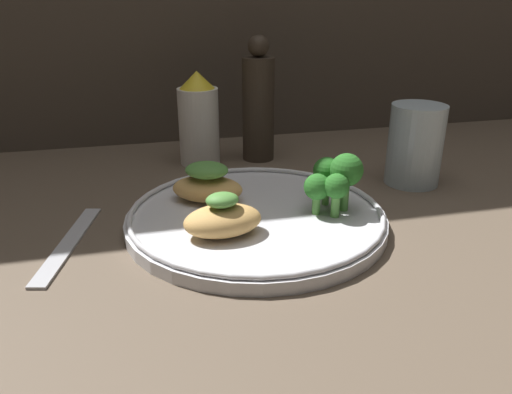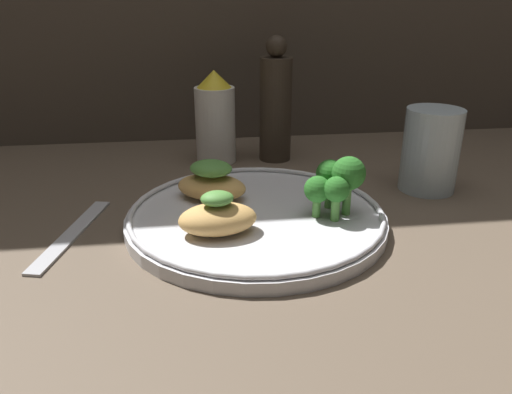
% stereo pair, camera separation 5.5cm
% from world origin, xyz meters
% --- Properties ---
extents(ground_plane, '(1.80, 1.80, 0.01)m').
position_xyz_m(ground_plane, '(0.00, 0.00, -0.01)').
color(ground_plane, brown).
extents(plate, '(0.29, 0.29, 0.02)m').
position_xyz_m(plate, '(0.00, 0.00, 0.01)').
color(plate, silver).
rests_on(plate, ground_plane).
extents(grilled_meat_front, '(0.09, 0.06, 0.05)m').
position_xyz_m(grilled_meat_front, '(-0.04, -0.04, 0.03)').
color(grilled_meat_front, tan).
rests_on(grilled_meat_front, plate).
extents(grilled_meat_middle, '(0.10, 0.08, 0.05)m').
position_xyz_m(grilled_meat_middle, '(-0.05, 0.05, 0.03)').
color(grilled_meat_middle, tan).
rests_on(grilled_meat_middle, plate).
extents(broccoli_bunch, '(0.07, 0.06, 0.07)m').
position_xyz_m(broccoli_bunch, '(0.09, -0.01, 0.05)').
color(broccoli_bunch, '#569942').
rests_on(broccoli_bunch, plate).
extents(sauce_bottle, '(0.06, 0.06, 0.14)m').
position_xyz_m(sauce_bottle, '(-0.03, 0.23, 0.07)').
color(sauce_bottle, white).
rests_on(sauce_bottle, ground_plane).
extents(pepper_grinder, '(0.05, 0.05, 0.19)m').
position_xyz_m(pepper_grinder, '(0.06, 0.23, 0.08)').
color(pepper_grinder, '#382D23').
rests_on(pepper_grinder, ground_plane).
extents(drinking_glass, '(0.07, 0.07, 0.11)m').
position_xyz_m(drinking_glass, '(0.24, 0.08, 0.05)').
color(drinking_glass, silver).
rests_on(drinking_glass, ground_plane).
extents(fork, '(0.06, 0.17, 0.01)m').
position_xyz_m(fork, '(-0.20, -0.00, 0.00)').
color(fork, '#B2B2B7').
rests_on(fork, ground_plane).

